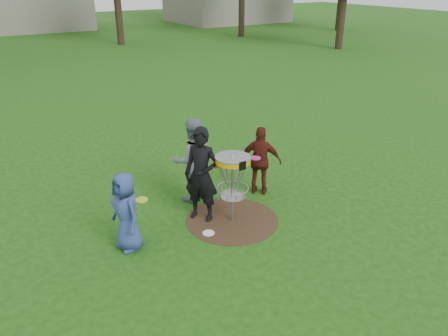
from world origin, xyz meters
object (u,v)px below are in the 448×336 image
player_grey (192,160)px  player_black (201,175)px  disc_golf_basket (233,173)px  player_blue (126,212)px  player_maroon (261,161)px

player_grey → player_black: bearing=83.5°
player_grey → disc_golf_basket: bearing=110.0°
player_blue → player_black: player_black is taller
player_grey → player_maroon: 1.46m
player_blue → player_grey: (1.81, 1.00, 0.18)m
player_maroon → disc_golf_basket: 1.35m
player_black → player_blue: bearing=-119.4°
disc_golf_basket → player_black: bearing=139.1°
player_black → disc_golf_basket: size_ratio=1.35×
player_black → disc_golf_basket: player_black is taller
player_grey → disc_golf_basket: (0.22, -1.18, 0.13)m
player_blue → player_maroon: bearing=89.4°
player_blue → disc_golf_basket: bearing=75.5°
player_black → player_grey: size_ratio=1.04×
player_grey → player_maroon: bearing=169.0°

